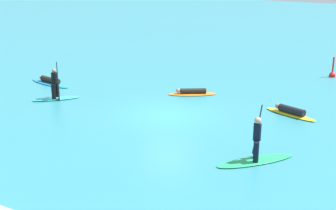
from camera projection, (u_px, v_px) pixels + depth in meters
The scene contains 7 objects.
ground_plane at pixel (168, 115), 22.77m from camera, with size 120.00×120.00×0.00m, color teal.
surfer_on_orange_board at pixel (192, 92), 26.04m from camera, with size 2.64×2.05×0.36m.
surfer_on_yellow_board at pixel (290, 112), 22.68m from camera, with size 2.80×1.44×0.44m.
surfer_on_teal_board at pixel (56, 91), 25.08m from camera, with size 2.16×2.19×2.10m.
surfer_on_green_board at pixel (256, 151), 17.53m from camera, with size 2.62×2.95×2.22m.
surfer_on_blue_board at pixel (50, 82), 28.18m from camera, with size 3.28×1.28×0.42m.
marker_buoy at pixel (332, 74), 29.79m from camera, with size 0.39×0.39×1.37m.
Camera 1 is at (10.61, -18.76, 7.36)m, focal length 50.67 mm.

